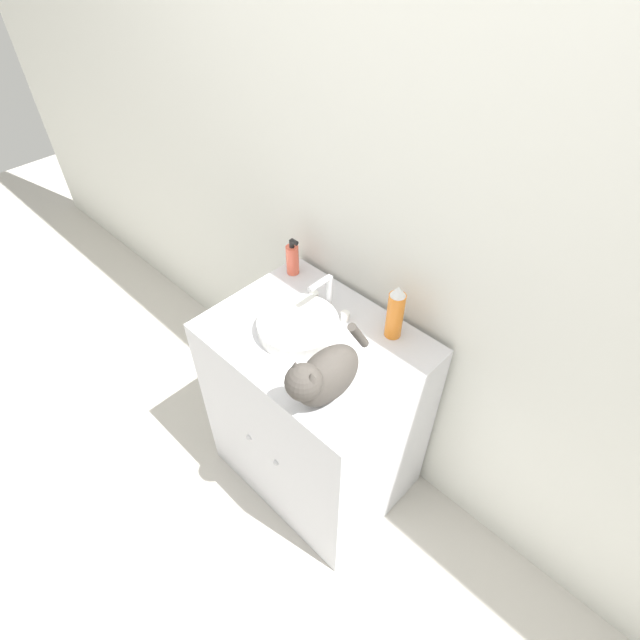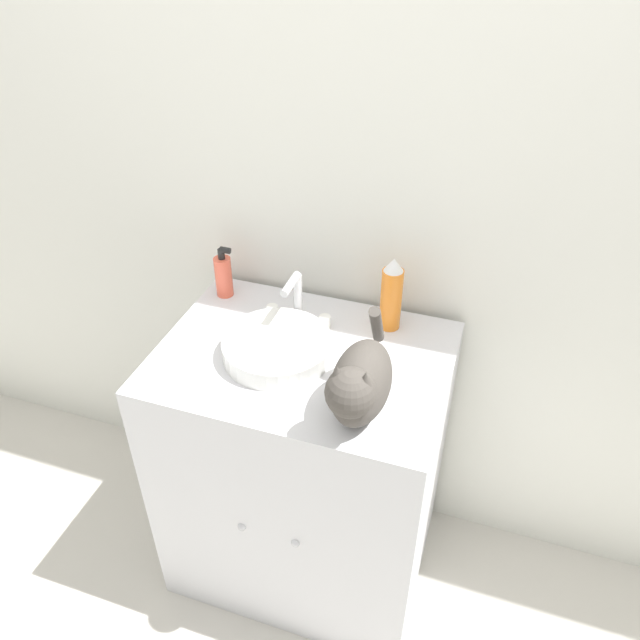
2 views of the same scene
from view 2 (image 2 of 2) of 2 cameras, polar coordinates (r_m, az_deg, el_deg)
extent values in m
plane|color=beige|center=(2.15, -4.03, -26.25)|extent=(8.00, 8.00, 0.00)
cube|color=silver|center=(1.70, 2.04, 13.50)|extent=(6.00, 0.05, 2.50)
cube|color=silver|center=(1.94, -1.39, -13.25)|extent=(0.76, 0.56, 0.87)
sphere|color=silver|center=(1.76, -7.18, -18.31)|extent=(0.02, 0.02, 0.02)
sphere|color=silver|center=(1.72, -2.28, -19.76)|extent=(0.02, 0.02, 0.02)
cylinder|color=white|center=(1.62, -3.93, -2.51)|extent=(0.28, 0.28, 0.05)
cylinder|color=silver|center=(1.70, -2.04, 1.97)|extent=(0.02, 0.02, 0.15)
cylinder|color=silver|center=(1.62, -2.70, 3.29)|extent=(0.02, 0.10, 0.02)
cylinder|color=white|center=(1.76, -4.38, 0.82)|extent=(0.03, 0.03, 0.03)
cylinder|color=white|center=(1.72, 0.45, -0.15)|extent=(0.03, 0.03, 0.03)
ellipsoid|color=#47423D|center=(1.43, 3.81, -5.69)|extent=(0.14, 0.24, 0.17)
sphere|color=#47423D|center=(1.31, 2.81, -6.65)|extent=(0.11, 0.11, 0.11)
cone|color=#47423D|center=(1.29, 1.55, -4.93)|extent=(0.04, 0.04, 0.04)
cone|color=#47423D|center=(1.28, 4.20, -5.45)|extent=(0.04, 0.04, 0.04)
cylinder|color=#47423D|center=(1.49, 5.21, -0.43)|extent=(0.03, 0.10, 0.14)
cylinder|color=#EF6047|center=(1.85, -8.80, 3.94)|extent=(0.05, 0.05, 0.12)
cylinder|color=black|center=(1.81, -9.02, 5.98)|extent=(0.02, 0.02, 0.03)
cylinder|color=black|center=(1.80, -8.67, 6.33)|extent=(0.03, 0.02, 0.02)
cylinder|color=orange|center=(1.69, 6.51, 1.90)|extent=(0.06, 0.06, 0.18)
cone|color=white|center=(1.63, 6.77, 5.03)|extent=(0.05, 0.05, 0.04)
camera|label=1|loc=(0.56, 87.41, 29.20)|focal=28.00mm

